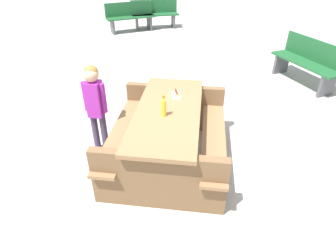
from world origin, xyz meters
The scene contains 8 objects.
ground_plane centered at (0.00, 0.00, 0.00)m, with size 30.00×30.00×0.00m, color #B7B2A8.
picnic_table centered at (0.00, 0.00, 0.44)m, with size 1.81×1.41×0.75m.
soda_bottle centered at (-0.13, 0.03, 0.87)m, with size 0.06×0.06×0.25m.
hotdog_tray centered at (0.35, -0.06, 0.78)m, with size 0.20×0.15×0.08m.
child_in_coat centered at (0.11, 0.93, 0.77)m, with size 0.19×0.30×1.21m.
park_bench_near centered at (2.75, -2.39, 0.45)m, with size 1.50×1.10×0.85m.
park_bench_mid centered at (6.66, 1.30, 0.45)m, with size 0.88×1.55×0.85m.
park_bench_far centered at (6.17, 1.99, 0.45)m, with size 1.11×1.50×0.85m.
Camera 1 is at (-2.90, -0.38, 2.42)m, focal length 30.57 mm.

